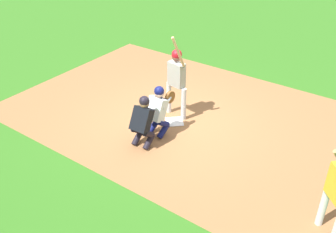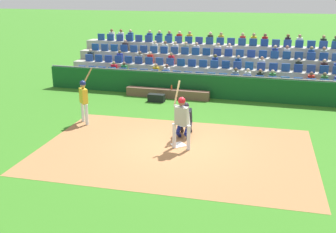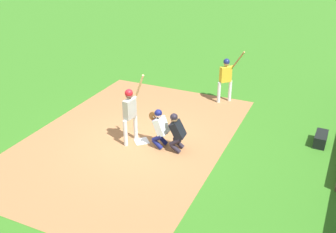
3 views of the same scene
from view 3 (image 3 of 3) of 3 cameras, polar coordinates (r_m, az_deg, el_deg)
The scene contains 8 objects.
ground_plane at distance 12.56m, azimuth -3.95°, elevation -3.75°, with size 160.00×160.00×0.00m, color #347520.
infield_dirt_patch at distance 12.79m, azimuth -5.89°, elevation -3.23°, with size 9.27×6.25×0.01m, color #A36E43.
home_plate_marker at distance 12.55m, azimuth -3.95°, elevation -3.69°, with size 0.44×0.44×0.02m, color white.
batter_at_plate at distance 12.04m, azimuth -5.68°, elevation 1.04°, with size 0.67×0.59×2.33m.
catcher_crouching at distance 11.94m, azimuth -1.25°, elevation -1.42°, with size 0.48×0.72×1.30m.
home_plate_umpire at distance 11.73m, azimuth 1.28°, elevation -2.11°, with size 0.50×0.52×1.27m.
equipment_duffel_bag at distance 13.25m, azimuth 21.81°, elevation -3.11°, with size 0.81×0.36×0.38m, color black.
on_deck_batter at distance 15.19m, azimuth 8.65°, elevation 6.09°, with size 0.53×0.98×2.19m.
Camera 3 is at (-9.32, -5.65, 6.23)m, focal length 40.88 mm.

